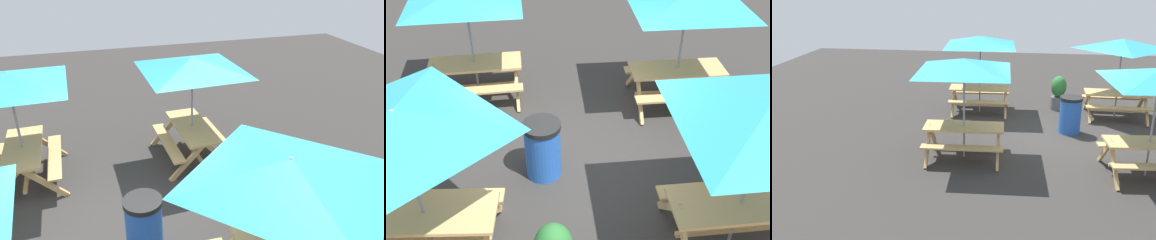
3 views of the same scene
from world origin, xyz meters
The scene contains 6 objects.
ground_plane centered at (0.00, 0.00, 0.00)m, with size 24.00×24.00×0.00m, color #33302D.
picnic_table_0 centered at (-2.11, 1.80, 1.99)m, with size 2.82×2.82×2.34m.
picnic_table_1 centered at (1.88, 1.75, 1.99)m, with size 2.06×2.06×2.34m.
picnic_table_2 centered at (-2.13, -1.63, 1.99)m, with size 2.83×2.83×2.34m.
trash_bin_blue centered at (0.43, 0.31, 0.49)m, with size 0.59×0.59×0.98m.
potted_plant_0 centered at (0.28, 2.33, 0.54)m, with size 0.46×0.46×1.05m.
Camera 1 is at (4.87, -0.23, 4.39)m, focal length 35.00 mm.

